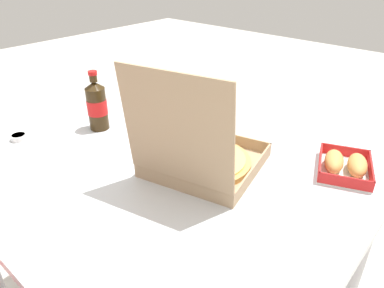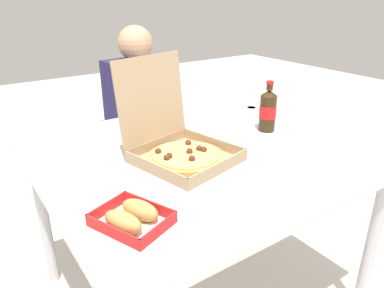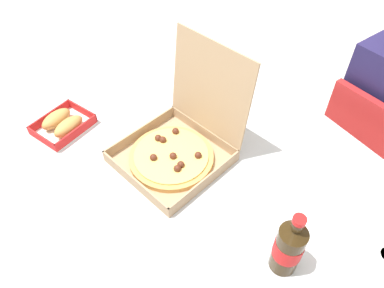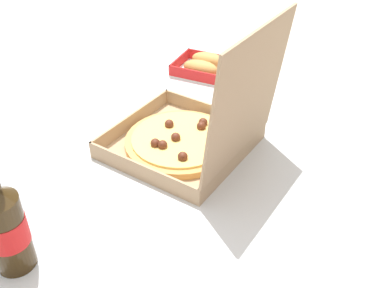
% 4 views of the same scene
% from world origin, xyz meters
% --- Properties ---
extents(dining_table, '(1.20, 1.10, 0.74)m').
position_xyz_m(dining_table, '(0.00, 0.00, 0.67)').
color(dining_table, silver).
rests_on(dining_table, ground_plane).
extents(chair, '(0.43, 0.43, 0.83)m').
position_xyz_m(chair, '(0.13, 0.78, 0.48)').
color(chair, red).
rests_on(chair, ground_plane).
extents(diner_person, '(0.37, 0.42, 1.15)m').
position_xyz_m(diner_person, '(0.13, 0.84, 0.69)').
color(diner_person, '#333847').
rests_on(diner_person, ground_plane).
extents(pizza_box_open, '(0.39, 0.42, 0.36)m').
position_xyz_m(pizza_box_open, '(-0.11, -0.02, 0.79)').
color(pizza_box_open, tan).
rests_on(pizza_box_open, dining_table).
extents(bread_side_box, '(0.21, 0.23, 0.06)m').
position_xyz_m(bread_side_box, '(-0.44, -0.30, 0.77)').
color(bread_side_box, white).
rests_on(bread_side_box, dining_table).
extents(cola_bottle, '(0.07, 0.07, 0.22)m').
position_xyz_m(cola_bottle, '(0.38, 0.01, 0.84)').
color(cola_bottle, '#33230F').
rests_on(cola_bottle, dining_table).
extents(paper_menu, '(0.24, 0.20, 0.00)m').
position_xyz_m(paper_menu, '(0.30, 0.20, 0.74)').
color(paper_menu, white).
rests_on(paper_menu, dining_table).
extents(dipping_sauce_cup, '(0.06, 0.06, 0.02)m').
position_xyz_m(dipping_sauce_cup, '(0.52, 0.26, 0.75)').
color(dipping_sauce_cup, white).
rests_on(dipping_sauce_cup, dining_table).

